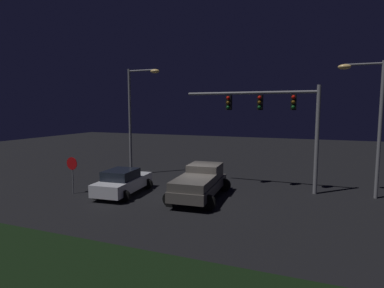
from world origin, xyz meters
TOP-DOWN VIEW (x-y plane):
  - ground_plane at (0.00, 0.00)m, footprint 80.00×80.00m
  - grass_median at (0.00, -9.99)m, footprint 24.33×5.15m
  - pickup_truck at (0.26, -0.07)m, footprint 3.12×5.53m
  - car_sedan at (-4.35, -1.05)m, footprint 2.72×4.53m
  - traffic_signal_gantry at (3.95, 3.26)m, footprint 8.32×0.56m
  - street_lamp_left at (-6.51, 4.11)m, footprint 2.66×0.44m
  - street_lamp_right at (9.17, 3.52)m, footprint 2.41×0.44m
  - stop_sign at (-7.19, -2.09)m, footprint 0.76×0.08m

SIDE VIEW (x-z plane):
  - ground_plane at x=0.00m, z-range 0.00..0.00m
  - grass_median at x=0.00m, z-range 0.00..0.10m
  - car_sedan at x=-4.35m, z-range -0.02..1.49m
  - pickup_truck at x=0.26m, z-range 0.10..1.90m
  - stop_sign at x=-7.19m, z-range 0.45..2.68m
  - street_lamp_right at x=9.17m, z-range 1.02..8.76m
  - traffic_signal_gantry at x=3.95m, z-range 1.65..8.15m
  - street_lamp_left at x=-6.51m, z-range 1.06..9.15m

